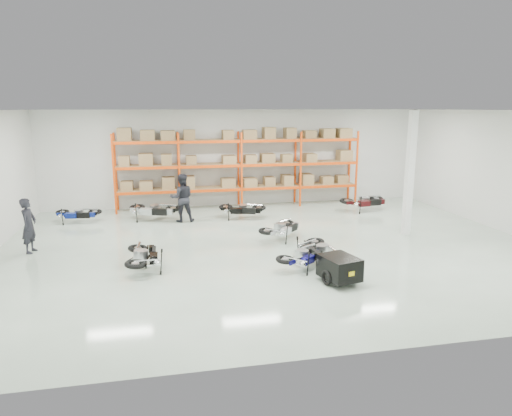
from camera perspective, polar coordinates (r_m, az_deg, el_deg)
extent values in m
plane|color=silver|center=(15.47, 2.02, -4.83)|extent=(18.00, 18.00, 0.00)
plane|color=white|center=(14.77, 2.15, 12.08)|extent=(18.00, 18.00, 0.00)
plane|color=silver|center=(21.76, -2.26, 6.28)|extent=(18.00, 0.00, 18.00)
plane|color=silver|center=(8.47, 13.28, -4.02)|extent=(18.00, 0.00, 18.00)
plane|color=silver|center=(19.16, 29.32, 3.84)|extent=(0.00, 14.00, 14.00)
cube|color=#F3480C|center=(20.66, -17.34, 3.99)|extent=(0.08, 0.08, 3.50)
cube|color=#F3480C|center=(21.55, -17.11, 4.33)|extent=(0.08, 0.08, 3.50)
cube|color=#F3480C|center=(20.56, -9.54, 4.34)|extent=(0.08, 0.08, 3.50)
cube|color=#F3480C|center=(21.45, -9.63, 4.68)|extent=(0.08, 0.08, 3.50)
cube|color=#F3480C|center=(20.84, -1.81, 4.62)|extent=(0.08, 0.08, 3.50)
cube|color=#F3480C|center=(21.72, -2.21, 4.94)|extent=(0.08, 0.08, 3.50)
cube|color=#F3480C|center=(21.49, 5.60, 4.81)|extent=(0.08, 0.08, 3.50)
cube|color=#F3480C|center=(22.34, 4.92, 5.11)|extent=(0.08, 0.08, 3.50)
cube|color=#F3480C|center=(22.47, 12.47, 4.91)|extent=(0.08, 0.08, 3.50)
cube|color=#F3480C|center=(23.28, 11.57, 5.21)|extent=(0.08, 0.08, 3.50)
cube|color=#F3480C|center=(20.70, -13.33, 1.85)|extent=(2.70, 0.08, 0.12)
cube|color=#F3480C|center=(21.58, -13.27, 2.28)|extent=(2.70, 0.08, 0.12)
cube|color=#92724B|center=(21.13, -13.31, 2.25)|extent=(2.68, 0.88, 0.02)
cube|color=#92724B|center=(21.09, -13.34, 2.87)|extent=(2.40, 0.70, 0.44)
cube|color=#F3480C|center=(20.79, -5.60, 2.17)|extent=(2.70, 0.08, 0.12)
cube|color=#F3480C|center=(21.67, -5.85, 2.59)|extent=(2.70, 0.08, 0.12)
cube|color=#92724B|center=(21.22, -5.73, 2.57)|extent=(2.68, 0.88, 0.02)
cube|color=#92724B|center=(21.18, -5.74, 3.19)|extent=(2.40, 0.70, 0.44)
cube|color=#F3480C|center=(21.25, 1.93, 2.45)|extent=(2.70, 0.08, 0.12)
cube|color=#F3480C|center=(22.12, 1.39, 2.85)|extent=(2.70, 0.08, 0.12)
cube|color=#92724B|center=(21.67, 1.66, 2.84)|extent=(2.68, 0.88, 0.02)
cube|color=#92724B|center=(21.63, 1.66, 3.44)|extent=(2.40, 0.70, 0.44)
cube|color=#F3480C|center=(22.06, 9.03, 2.68)|extent=(2.70, 0.08, 0.12)
cube|color=#F3480C|center=(22.90, 8.25, 3.06)|extent=(2.70, 0.08, 0.12)
cube|color=#92724B|center=(22.47, 8.64, 3.05)|extent=(2.68, 0.88, 0.02)
cube|color=#92724B|center=(22.43, 8.66, 3.63)|extent=(2.40, 0.70, 0.44)
cube|color=#F3480C|center=(20.53, -13.49, 4.87)|extent=(2.70, 0.08, 0.12)
cube|color=#F3480C|center=(21.42, -13.42, 5.18)|extent=(2.70, 0.08, 0.12)
cube|color=#92724B|center=(20.97, -13.46, 5.21)|extent=(2.68, 0.88, 0.02)
cube|color=#92724B|center=(20.94, -13.49, 5.84)|extent=(2.40, 0.70, 0.44)
cube|color=#F3480C|center=(20.62, -5.66, 5.18)|extent=(2.70, 0.08, 0.12)
cube|color=#F3480C|center=(21.51, -5.92, 5.48)|extent=(2.70, 0.08, 0.12)
cube|color=#92724B|center=(21.06, -5.80, 5.52)|extent=(2.68, 0.88, 0.02)
cube|color=#92724B|center=(21.03, -5.81, 6.14)|extent=(2.40, 0.70, 0.44)
cube|color=#F3480C|center=(21.09, 1.96, 5.40)|extent=(2.70, 0.08, 0.12)
cube|color=#F3480C|center=(21.96, 1.41, 5.68)|extent=(2.70, 0.08, 0.12)
cube|color=#92724B|center=(21.51, 1.68, 5.73)|extent=(2.68, 0.88, 0.02)
cube|color=#92724B|center=(21.49, 1.68, 6.34)|extent=(2.40, 0.70, 0.44)
cube|color=#F3480C|center=(21.91, 9.13, 5.51)|extent=(2.70, 0.08, 0.12)
cube|color=#F3480C|center=(22.74, 8.34, 5.79)|extent=(2.70, 0.08, 0.12)
cube|color=#92724B|center=(22.32, 8.73, 5.83)|extent=(2.68, 0.88, 0.02)
cube|color=#92724B|center=(22.29, 8.75, 6.42)|extent=(2.40, 0.70, 0.44)
cube|color=#F3480C|center=(20.42, -13.64, 7.92)|extent=(2.70, 0.08, 0.12)
cube|color=#F3480C|center=(21.32, -13.57, 8.11)|extent=(2.70, 0.08, 0.12)
cube|color=#92724B|center=(20.86, -13.61, 8.21)|extent=(2.68, 0.88, 0.02)
cube|color=#92724B|center=(20.85, -13.65, 8.84)|extent=(2.40, 0.70, 0.44)
cube|color=#F3480C|center=(20.51, -5.73, 8.23)|extent=(2.70, 0.08, 0.12)
cube|color=#F3480C|center=(21.40, -5.98, 8.40)|extent=(2.70, 0.08, 0.12)
cube|color=#92724B|center=(20.95, -5.86, 8.51)|extent=(2.68, 0.88, 0.02)
cube|color=#92724B|center=(20.94, -5.88, 9.14)|extent=(2.40, 0.70, 0.44)
cube|color=#F3480C|center=(20.98, 1.98, 8.38)|extent=(2.70, 0.08, 0.12)
cube|color=#F3480C|center=(21.85, 1.42, 8.55)|extent=(2.70, 0.08, 0.12)
cube|color=#92724B|center=(21.41, 1.70, 8.65)|extent=(2.68, 0.88, 0.02)
cube|color=#92724B|center=(21.40, 1.70, 9.27)|extent=(2.40, 0.70, 0.44)
cube|color=#F3480C|center=(21.80, 9.23, 8.38)|extent=(2.70, 0.08, 0.12)
cube|color=#F3480C|center=(22.64, 8.42, 8.56)|extent=(2.70, 0.08, 0.12)
cube|color=#92724B|center=(22.22, 8.83, 8.65)|extent=(2.68, 0.88, 0.02)
cube|color=#92724B|center=(22.20, 8.85, 9.24)|extent=(2.40, 0.70, 0.44)
cube|color=white|center=(17.36, 18.65, 4.04)|extent=(0.25, 0.25, 4.50)
cube|color=black|center=(12.43, 10.39, -7.33)|extent=(1.05, 1.20, 0.60)
cube|color=yellow|center=(11.98, 11.31, -8.14)|extent=(0.17, 0.06, 0.12)
torus|color=black|center=(12.36, 8.56, -8.45)|extent=(0.09, 0.41, 0.41)
torus|color=black|center=(12.66, 12.10, -8.09)|extent=(0.09, 0.41, 0.41)
cylinder|color=black|center=(13.03, 9.25, -6.10)|extent=(0.29, 0.95, 0.04)
imported|color=black|center=(16.34, -26.52, -1.98)|extent=(0.54, 0.72, 1.79)
imported|color=black|center=(18.83, -9.23, 1.26)|extent=(0.97, 0.76, 1.98)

